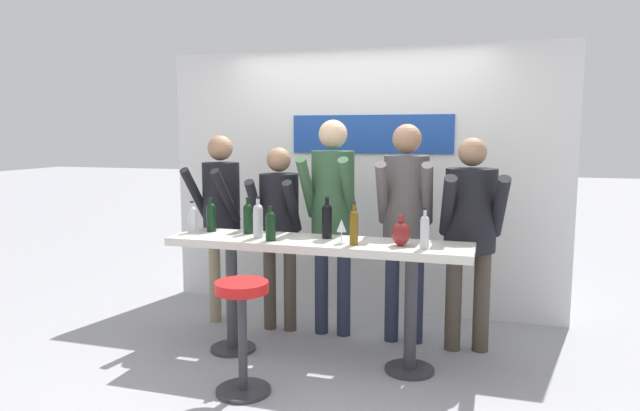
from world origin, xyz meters
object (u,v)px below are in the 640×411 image
person_far_left (221,207)px  wine_bottle_0 (327,219)px  wine_glass_0 (341,226)px  wine_bottle_7 (211,215)px  wine_bottle_4 (248,217)px  wine_bottle_6 (192,218)px  decorative_vase (401,233)px  wine_bottle_2 (258,219)px  person_center (406,209)px  wine_bottle_3 (425,230)px  person_center_right (470,222)px  bar_stool (242,320)px  wine_bottle_5 (271,224)px  wine_bottle_1 (354,226)px  person_center_left (332,203)px  person_left (279,218)px  tasting_table (317,261)px

person_far_left → wine_bottle_0: size_ratio=5.36×
wine_glass_0 → wine_bottle_7: bearing=170.7°
wine_glass_0 → wine_bottle_4: bearing=167.8°
wine_bottle_6 → decorative_vase: 1.68m
wine_bottle_2 → wine_glass_0: wine_bottle_2 is taller
person_center → wine_bottle_3: bearing=-75.8°
wine_bottle_4 → wine_bottle_6: wine_bottle_4 is taller
person_center → decorative_vase: person_center is taller
wine_glass_0 → person_center_right: bearing=34.8°
wine_bottle_3 → wine_bottle_4: 1.42m
bar_stool → wine_bottle_5: size_ratio=2.94×
person_center → wine_glass_0: 0.75m
wine_bottle_1 → wine_bottle_5: (-0.63, -0.02, -0.02)m
wine_bottle_4 → decorative_vase: wine_bottle_4 is taller
person_far_left → wine_bottle_1: 1.53m
person_center_right → wine_bottle_2: size_ratio=5.33×
person_center_left → wine_bottle_2: 0.74m
person_center_right → wine_bottle_6: bearing=-176.5°
bar_stool → wine_bottle_4: 0.99m
wine_bottle_4 → wine_glass_0: (0.81, -0.17, -0.01)m
wine_bottle_1 → wine_glass_0: (-0.10, 0.03, -0.01)m
person_center_left → decorative_vase: size_ratio=8.32×
wine_bottle_2 → wine_bottle_3: 1.26m
person_center_right → wine_bottle_7: size_ratio=6.07×
person_left → wine_glass_0: person_left is taller
bar_stool → person_center_right: person_center_right is taller
bar_stool → person_far_left: (-0.76, 1.23, 0.56)m
wine_bottle_0 → wine_bottle_3: (0.75, -0.19, -0.02)m
person_center_right → wine_bottle_0: 1.12m
person_far_left → wine_bottle_6: bearing=-79.9°
person_center → decorative_vase: 0.62m
wine_bottle_6 → wine_glass_0: bearing=-4.4°
person_center_right → wine_bottle_3: (-0.28, -0.63, 0.02)m
bar_stool → wine_bottle_6: 1.15m
decorative_vase → person_center_right: bearing=51.5°
wine_bottle_4 → wine_bottle_2: bearing=-44.1°
person_far_left → person_left: (0.56, -0.01, -0.07)m
bar_stool → decorative_vase: 1.25m
tasting_table → wine_bottle_5: (-0.32, -0.12, 0.28)m
person_center_right → decorative_vase: person_center_right is taller
person_far_left → decorative_vase: person_far_left is taller
wine_bottle_5 → wine_bottle_6: bearing=168.9°
wine_bottle_0 → wine_bottle_6: wine_bottle_0 is taller
wine_bottle_2 → bar_stool: bearing=-77.0°
tasting_table → person_center_right: (1.08, 0.53, 0.27)m
wine_bottle_6 → wine_bottle_7: size_ratio=0.91×
person_center → wine_bottle_7: (-1.50, -0.46, -0.06)m
person_left → wine_bottle_1: person_left is taller
wine_bottle_1 → wine_bottle_2: (-0.76, 0.06, 0.01)m
wine_bottle_2 → wine_bottle_6: (-0.60, 0.07, -0.03)m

